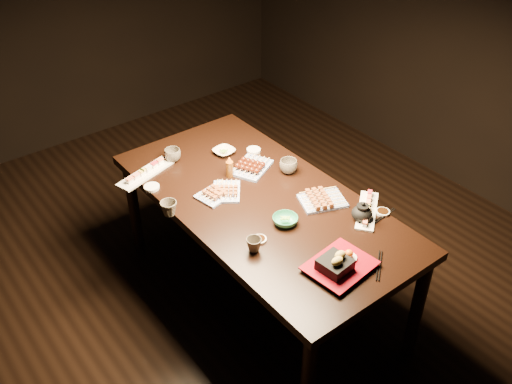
% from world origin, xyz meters
% --- Properties ---
extents(ground, '(5.00, 5.00, 0.00)m').
position_xyz_m(ground, '(0.00, 0.00, 0.00)').
color(ground, black).
rests_on(ground, ground).
extents(dining_table, '(1.40, 1.99, 0.75)m').
position_xyz_m(dining_table, '(0.00, -0.03, 0.38)').
color(dining_table, black).
rests_on(dining_table, ground).
extents(sushi_platter_near, '(0.33, 0.28, 0.04)m').
position_xyz_m(sushi_platter_near, '(0.38, -0.46, 0.77)').
color(sushi_platter_near, white).
rests_on(sushi_platter_near, dining_table).
extents(sushi_platter_far, '(0.39, 0.21, 0.05)m').
position_xyz_m(sushi_platter_far, '(-0.38, 0.57, 0.77)').
color(sushi_platter_far, white).
rests_on(sushi_platter_far, dining_table).
extents(yakitori_plate_center, '(0.24, 0.19, 0.05)m').
position_xyz_m(yakitori_plate_center, '(-0.17, 0.15, 0.78)').
color(yakitori_plate_center, '#828EB6').
rests_on(yakitori_plate_center, dining_table).
extents(yakitori_plate_right, '(0.29, 0.25, 0.06)m').
position_xyz_m(yakitori_plate_right, '(0.25, -0.26, 0.78)').
color(yakitori_plate_right, '#828EB6').
rests_on(yakitori_plate_right, dining_table).
extents(yakitori_plate_left, '(0.24, 0.25, 0.05)m').
position_xyz_m(yakitori_plate_left, '(-0.11, 0.14, 0.78)').
color(yakitori_plate_left, '#828EB6').
rests_on(yakitori_plate_left, dining_table).
extents(tsukune_plate, '(0.30, 0.27, 0.06)m').
position_xyz_m(tsukune_plate, '(0.14, 0.24, 0.78)').
color(tsukune_plate, '#828EB6').
rests_on(tsukune_plate, dining_table).
extents(edamame_bowl_green, '(0.14, 0.14, 0.04)m').
position_xyz_m(edamame_bowl_green, '(-0.03, -0.27, 0.77)').
color(edamame_bowl_green, '#2C885F').
rests_on(edamame_bowl_green, dining_table).
extents(edamame_bowl_cream, '(0.14, 0.14, 0.03)m').
position_xyz_m(edamame_bowl_cream, '(0.11, 0.48, 0.77)').
color(edamame_bowl_cream, beige).
rests_on(edamame_bowl_cream, dining_table).
extents(tempura_tray, '(0.33, 0.28, 0.11)m').
position_xyz_m(tempura_tray, '(-0.05, -0.69, 0.81)').
color(tempura_tray, black).
rests_on(tempura_tray, dining_table).
extents(teacup_near_left, '(0.11, 0.11, 0.07)m').
position_xyz_m(teacup_near_left, '(-0.29, -0.34, 0.79)').
color(teacup_near_left, '#4F473C').
rests_on(teacup_near_left, dining_table).
extents(teacup_mid_right, '(0.11, 0.11, 0.08)m').
position_xyz_m(teacup_mid_right, '(0.29, 0.08, 0.79)').
color(teacup_mid_right, '#4F473C').
rests_on(teacup_mid_right, dining_table).
extents(teacup_far_left, '(0.09, 0.09, 0.08)m').
position_xyz_m(teacup_far_left, '(-0.47, 0.16, 0.79)').
color(teacup_far_left, '#4F473C').
rests_on(teacup_far_left, dining_table).
extents(teacup_far_right, '(0.11, 0.11, 0.08)m').
position_xyz_m(teacup_far_right, '(-0.18, 0.61, 0.79)').
color(teacup_far_right, '#4F473C').
rests_on(teacup_far_right, dining_table).
extents(teapot, '(0.17, 0.17, 0.11)m').
position_xyz_m(teapot, '(0.30, -0.49, 0.80)').
color(teapot, black).
rests_on(teapot, dining_table).
extents(condiment_bottle, '(0.05, 0.05, 0.13)m').
position_xyz_m(condiment_bottle, '(-0.00, 0.26, 0.82)').
color(condiment_bottle, '#62340D').
rests_on(condiment_bottle, dining_table).
extents(sauce_dish_west, '(0.07, 0.07, 0.01)m').
position_xyz_m(sauce_dish_west, '(-0.22, -0.30, 0.76)').
color(sauce_dish_west, white).
rests_on(sauce_dish_west, dining_table).
extents(sauce_dish_east, '(0.12, 0.12, 0.02)m').
position_xyz_m(sauce_dish_east, '(0.27, 0.39, 0.76)').
color(sauce_dish_east, white).
rests_on(sauce_dish_east, dining_table).
extents(sauce_dish_se, '(0.11, 0.11, 0.01)m').
position_xyz_m(sauce_dish_se, '(0.43, -0.52, 0.76)').
color(sauce_dish_se, white).
rests_on(sauce_dish_se, dining_table).
extents(sauce_dish_nw, '(0.12, 0.12, 0.02)m').
position_xyz_m(sauce_dish_nw, '(-0.42, 0.43, 0.76)').
color(sauce_dish_nw, white).
rests_on(sauce_dish_nw, dining_table).
extents(chopsticks_near, '(0.18, 0.14, 0.01)m').
position_xyz_m(chopsticks_near, '(0.11, -0.79, 0.75)').
color(chopsticks_near, black).
rests_on(chopsticks_near, dining_table).
extents(chopsticks_se, '(0.21, 0.04, 0.01)m').
position_xyz_m(chopsticks_se, '(0.40, -0.55, 0.75)').
color(chopsticks_se, black).
rests_on(chopsticks_se, dining_table).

